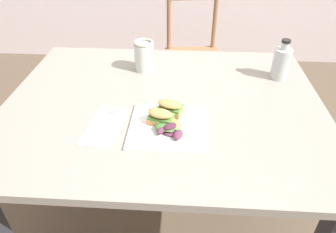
% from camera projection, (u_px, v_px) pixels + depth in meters
% --- Properties ---
extents(ground_plane, '(9.38, 9.38, 0.00)m').
position_uv_depth(ground_plane, '(189.00, 210.00, 1.71)').
color(ground_plane, brown).
extents(dining_table, '(1.27, 1.01, 0.74)m').
position_uv_depth(dining_table, '(164.00, 124.00, 1.31)').
color(dining_table, gray).
rests_on(dining_table, ground).
extents(chair_wooden_far, '(0.46, 0.46, 0.87)m').
position_uv_depth(chair_wooden_far, '(194.00, 55.00, 2.28)').
color(chair_wooden_far, '#8E6642').
rests_on(chair_wooden_far, ground).
extents(plate_lunch, '(0.27, 0.27, 0.01)m').
position_uv_depth(plate_lunch, '(167.00, 126.00, 1.10)').
color(plate_lunch, white).
rests_on(plate_lunch, dining_table).
extents(sandwich_half_front, '(0.10, 0.08, 0.06)m').
position_uv_depth(sandwich_half_front, '(160.00, 117.00, 1.09)').
color(sandwich_half_front, tan).
rests_on(sandwich_half_front, plate_lunch).
extents(sandwich_half_back, '(0.10, 0.08, 0.06)m').
position_uv_depth(sandwich_half_back, '(170.00, 108.00, 1.14)').
color(sandwich_half_back, tan).
rests_on(sandwich_half_back, plate_lunch).
extents(salad_mixed_greens, '(0.11, 0.11, 0.03)m').
position_uv_depth(salad_mixed_greens, '(170.00, 128.00, 1.06)').
color(salad_mixed_greens, '#602D47').
rests_on(salad_mixed_greens, plate_lunch).
extents(napkin_folded, '(0.14, 0.24, 0.00)m').
position_uv_depth(napkin_folded, '(104.00, 126.00, 1.11)').
color(napkin_folded, silver).
rests_on(napkin_folded, dining_table).
extents(fork_on_napkin, '(0.05, 0.19, 0.00)m').
position_uv_depth(fork_on_napkin, '(106.00, 122.00, 1.12)').
color(fork_on_napkin, silver).
rests_on(fork_on_napkin, napkin_folded).
extents(bottle_cold_brew, '(0.08, 0.08, 0.18)m').
position_uv_depth(bottle_cold_brew, '(281.00, 65.00, 1.36)').
color(bottle_cold_brew, '#472819').
rests_on(bottle_cold_brew, dining_table).
extents(mason_jar_iced_tea, '(0.09, 0.09, 0.14)m').
position_uv_depth(mason_jar_iced_tea, '(144.00, 57.00, 1.43)').
color(mason_jar_iced_tea, '#C67528').
rests_on(mason_jar_iced_tea, dining_table).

